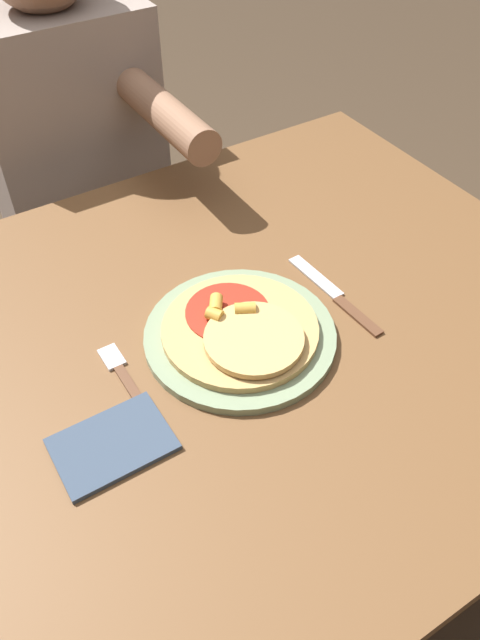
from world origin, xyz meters
TOP-DOWN VIEW (x-y plane):
  - ground_plane at (0.00, 0.00)m, footprint 8.00×8.00m
  - dining_table at (0.00, 0.00)m, footprint 1.16×0.96m
  - plate at (-0.01, -0.02)m, footprint 0.29×0.29m
  - pizza at (-0.01, -0.02)m, footprint 0.24×0.24m
  - fork at (-0.19, -0.00)m, footprint 0.03×0.18m
  - knife at (0.17, -0.02)m, footprint 0.03×0.22m
  - napkin at (-0.25, -0.09)m, footprint 0.15×0.11m
  - person_diner at (0.01, 0.70)m, footprint 0.37×0.52m

SIDE VIEW (x-z plane):
  - ground_plane at x=0.00m, z-range 0.00..0.00m
  - dining_table at x=0.00m, z-range 0.26..0.99m
  - person_diner at x=0.01m, z-range 0.10..1.29m
  - knife at x=0.17m, z-range 0.73..0.73m
  - fork at x=-0.19m, z-range 0.73..0.73m
  - napkin at x=-0.25m, z-range 0.73..0.73m
  - plate at x=-0.01m, z-range 0.73..0.74m
  - pizza at x=-0.01m, z-range 0.73..0.77m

